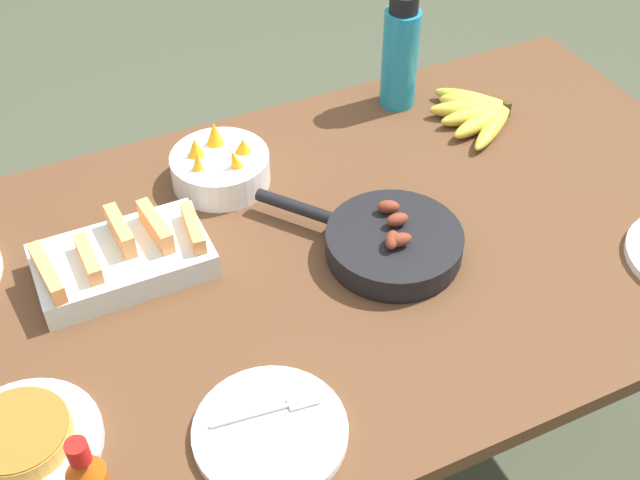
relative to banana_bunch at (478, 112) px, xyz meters
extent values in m
plane|color=#474C38|center=(-0.49, -0.23, -0.75)|extent=(14.00, 14.00, 0.00)
cube|color=brown|center=(-0.49, -0.23, -0.04)|extent=(1.71, 0.94, 0.03)
cylinder|color=brown|center=(0.31, 0.18, -0.40)|extent=(0.07, 0.07, 0.69)
ellipsoid|color=gold|center=(0.02, 0.05, 0.00)|extent=(0.14, 0.16, 0.04)
ellipsoid|color=gold|center=(0.01, 0.03, 0.00)|extent=(0.15, 0.13, 0.04)
ellipsoid|color=gold|center=(-0.01, 0.02, 0.00)|extent=(0.18, 0.10, 0.04)
ellipsoid|color=gold|center=(-0.01, -0.01, 0.00)|extent=(0.17, 0.05, 0.04)
ellipsoid|color=gold|center=(-0.01, -0.03, 0.00)|extent=(0.18, 0.08, 0.04)
ellipsoid|color=gold|center=(0.00, -0.06, 0.00)|extent=(0.17, 0.13, 0.03)
cylinder|color=#4C3819|center=(0.07, -0.01, 0.00)|extent=(0.02, 0.02, 0.04)
cube|color=silver|center=(-0.82, -0.13, 0.01)|extent=(0.30, 0.17, 0.05)
cube|color=#F29E56|center=(-0.94, -0.15, 0.05)|extent=(0.04, 0.13, 0.04)
cube|color=#F29E56|center=(-0.87, -0.14, 0.04)|extent=(0.03, 0.11, 0.04)
cube|color=#F29E56|center=(-0.81, -0.11, 0.05)|extent=(0.03, 0.11, 0.05)
cube|color=#F29E56|center=(-0.75, -0.12, 0.05)|extent=(0.03, 0.12, 0.05)
cube|color=#F29E56|center=(-0.69, -0.15, 0.04)|extent=(0.03, 0.11, 0.04)
cylinder|color=black|center=(-0.37, -0.30, -0.01)|extent=(0.24, 0.24, 0.01)
cylinder|color=black|center=(-0.37, -0.30, 0.01)|extent=(0.24, 0.24, 0.04)
cylinder|color=black|center=(-0.49, -0.14, 0.02)|extent=(0.12, 0.14, 0.02)
ellipsoid|color=brown|center=(-0.36, -0.24, 0.05)|extent=(0.05, 0.04, 0.03)
ellipsoid|color=brown|center=(-0.38, -0.33, 0.05)|extent=(0.05, 0.04, 0.03)
ellipsoid|color=brown|center=(-0.39, -0.32, 0.05)|extent=(0.05, 0.05, 0.03)
ellipsoid|color=brown|center=(-0.36, -0.28, 0.05)|extent=(0.04, 0.03, 0.03)
cylinder|color=white|center=(-1.04, -0.42, -0.01)|extent=(0.23, 0.23, 0.02)
cylinder|color=gold|center=(-1.04, -0.42, 0.01)|extent=(0.15, 0.15, 0.03)
cylinder|color=#9F6624|center=(-1.04, -0.42, 0.03)|extent=(0.14, 0.14, 0.00)
cylinder|color=white|center=(-0.72, -0.55, -0.01)|extent=(0.23, 0.23, 0.02)
cylinder|color=#B2B2B7|center=(-0.73, -0.52, 0.00)|extent=(0.12, 0.02, 0.01)
cube|color=#B2B2B7|center=(-0.65, -0.53, 0.00)|extent=(0.05, 0.03, 0.00)
cylinder|color=white|center=(-0.58, 0.03, 0.01)|extent=(0.19, 0.19, 0.06)
cone|color=#F4A819|center=(-0.53, 0.02, 0.06)|extent=(0.04, 0.05, 0.04)
cone|color=#F4A819|center=(-0.57, 0.07, 0.07)|extent=(0.04, 0.04, 0.06)
cone|color=#F4A819|center=(-0.62, 0.05, 0.06)|extent=(0.05, 0.05, 0.05)
cone|color=#F4A819|center=(-0.63, 0.01, 0.06)|extent=(0.03, 0.04, 0.05)
cone|color=#F4A819|center=(-0.56, -0.01, 0.06)|extent=(0.04, 0.04, 0.05)
cylinder|color=teal|center=(-0.13, 0.13, 0.09)|extent=(0.08, 0.08, 0.22)
cylinder|color=black|center=(-0.13, 0.13, 0.22)|extent=(0.06, 0.06, 0.04)
cone|color=#C64C0F|center=(-0.97, -0.57, 0.10)|extent=(0.05, 0.05, 0.03)
cylinder|color=red|center=(-0.97, -0.57, 0.13)|extent=(0.03, 0.03, 0.03)
camera|label=1|loc=(-0.93, -1.18, 0.99)|focal=45.00mm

